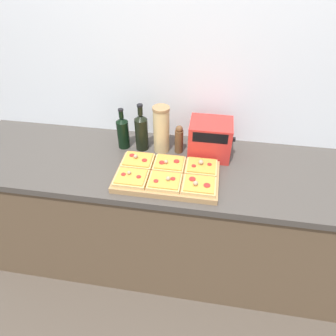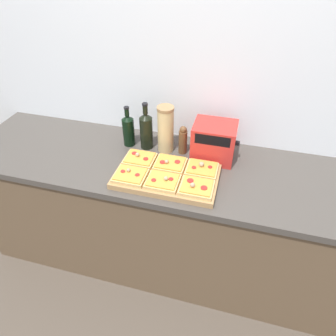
# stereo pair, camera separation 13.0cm
# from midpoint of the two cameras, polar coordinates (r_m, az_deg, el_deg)

# --- Properties ---
(ground_plane) EXTENTS (12.00, 12.00, 0.00)m
(ground_plane) POSITION_cam_midpoint_polar(r_m,az_deg,el_deg) (2.23, -2.05, -23.33)
(ground_plane) COLOR #4C4238
(wall_back) EXTENTS (6.00, 0.06, 2.50)m
(wall_back) POSITION_cam_midpoint_polar(r_m,az_deg,el_deg) (1.86, 1.13, 15.94)
(wall_back) COLOR silver
(wall_back) RESTS_ON ground_plane
(kitchen_counter) EXTENTS (2.63, 0.67, 0.89)m
(kitchen_counter) POSITION_cam_midpoint_polar(r_m,az_deg,el_deg) (2.04, -0.62, -9.44)
(kitchen_counter) COLOR brown
(kitchen_counter) RESTS_ON ground_plane
(cutting_board) EXTENTS (0.56, 0.33, 0.03)m
(cutting_board) POSITION_cam_midpoint_polar(r_m,az_deg,el_deg) (1.63, -2.45, -1.72)
(cutting_board) COLOR #A37A4C
(cutting_board) RESTS_ON kitchen_counter
(pizza_slice_back_left) EXTENTS (0.17, 0.14, 0.05)m
(pizza_slice_back_left) POSITION_cam_midpoint_polar(r_m,az_deg,el_deg) (1.71, -7.91, 1.35)
(pizza_slice_back_left) COLOR tan
(pizza_slice_back_left) RESTS_ON cutting_board
(pizza_slice_back_center) EXTENTS (0.17, 0.14, 0.05)m
(pizza_slice_back_center) POSITION_cam_midpoint_polar(r_m,az_deg,el_deg) (1.67, -1.98, 0.75)
(pizza_slice_back_center) COLOR tan
(pizza_slice_back_center) RESTS_ON cutting_board
(pizza_slice_back_right) EXTENTS (0.17, 0.14, 0.06)m
(pizza_slice_back_right) POSITION_cam_midpoint_polar(r_m,az_deg,el_deg) (1.65, 4.16, 0.16)
(pizza_slice_back_right) COLOR tan
(pizza_slice_back_right) RESTS_ON cutting_board
(pizza_slice_front_left) EXTENTS (0.17, 0.14, 0.05)m
(pizza_slice_front_left) POSITION_cam_midpoint_polar(r_m,az_deg,el_deg) (1.60, -9.37, -1.95)
(pizza_slice_front_left) COLOR tan
(pizza_slice_front_left) RESTS_ON cutting_board
(pizza_slice_front_center) EXTENTS (0.17, 0.14, 0.05)m
(pizza_slice_front_center) POSITION_cam_midpoint_polar(r_m,az_deg,el_deg) (1.55, -3.02, -2.67)
(pizza_slice_front_center) COLOR tan
(pizza_slice_front_center) RESTS_ON cutting_board
(pizza_slice_front_right) EXTENTS (0.17, 0.14, 0.05)m
(pizza_slice_front_right) POSITION_cam_midpoint_polar(r_m,az_deg,el_deg) (1.53, 3.54, -3.38)
(pizza_slice_front_right) COLOR tan
(pizza_slice_front_right) RESTS_ON cutting_board
(olive_oil_bottle) EXTENTS (0.07, 0.07, 0.26)m
(olive_oil_bottle) POSITION_cam_midpoint_polar(r_m,az_deg,el_deg) (1.86, -10.57, 6.74)
(olive_oil_bottle) COLOR black
(olive_oil_bottle) RESTS_ON kitchen_counter
(wine_bottle) EXTENTS (0.08, 0.08, 0.30)m
(wine_bottle) POSITION_cam_midpoint_polar(r_m,az_deg,el_deg) (1.82, -7.14, 6.91)
(wine_bottle) COLOR black
(wine_bottle) RESTS_ON kitchen_counter
(grain_jar_tall) EXTENTS (0.10, 0.10, 0.29)m
(grain_jar_tall) POSITION_cam_midpoint_polar(r_m,az_deg,el_deg) (1.78, -3.38, 7.28)
(grain_jar_tall) COLOR tan
(grain_jar_tall) RESTS_ON kitchen_counter
(pepper_mill) EXTENTS (0.05, 0.05, 0.18)m
(pepper_mill) POSITION_cam_midpoint_polar(r_m,az_deg,el_deg) (1.80, 0.01, 5.44)
(pepper_mill) COLOR brown
(pepper_mill) RESTS_ON kitchen_counter
(toaster_oven) EXTENTS (0.27, 0.20, 0.22)m
(toaster_oven) POSITION_cam_midpoint_polar(r_m,az_deg,el_deg) (1.77, 5.93, 5.47)
(toaster_oven) COLOR red
(toaster_oven) RESTS_ON kitchen_counter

